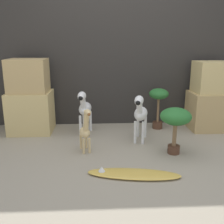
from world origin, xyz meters
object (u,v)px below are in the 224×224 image
at_px(giraffe_figurine, 85,129).
at_px(potted_palm_front, 176,119).
at_px(zebra_left, 85,108).
at_px(zebra_right, 140,113).
at_px(potted_palm_back, 159,99).
at_px(surfboard, 133,174).

relative_size(giraffe_figurine, potted_palm_front, 1.02).
xyz_separation_m(zebra_left, giraffe_figurine, (0.04, -0.61, -0.11)).
bearing_deg(giraffe_figurine, zebra_right, 24.22).
distance_m(zebra_right, potted_palm_front, 0.52).
xyz_separation_m(zebra_left, potted_palm_back, (1.07, 0.22, 0.06)).
distance_m(giraffe_figurine, potted_palm_back, 1.34).
bearing_deg(zebra_left, surfboard, -66.47).
bearing_deg(zebra_left, giraffe_figurine, -86.41).
height_order(zebra_right, potted_palm_front, zebra_right).
bearing_deg(zebra_left, zebra_right, -22.64).
xyz_separation_m(zebra_left, potted_palm_front, (1.06, -0.70, 0.03)).
height_order(potted_palm_front, potted_palm_back, potted_palm_back).
bearing_deg(giraffe_figurine, zebra_left, 93.59).
relative_size(giraffe_figurine, potted_palm_back, 0.92).
distance_m(zebra_right, giraffe_figurine, 0.76).
distance_m(zebra_left, potted_palm_back, 1.10).
distance_m(zebra_left, potted_palm_front, 1.27).
xyz_separation_m(zebra_right, giraffe_figurine, (-0.69, -0.31, -0.11)).
height_order(zebra_right, surfboard, zebra_right).
xyz_separation_m(zebra_right, surfboard, (-0.20, -0.90, -0.37)).
relative_size(zebra_right, potted_palm_back, 1.06).
relative_size(potted_palm_front, surfboard, 0.58).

